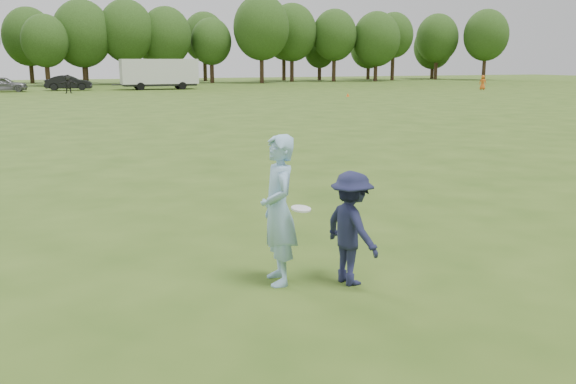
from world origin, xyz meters
name	(u,v)px	position (x,y,z in m)	size (l,w,h in m)	color
ground	(253,289)	(0.00, 0.00, 0.00)	(200.00, 200.00, 0.00)	#304D15
thrower	(278,210)	(0.43, 0.13, 1.04)	(0.76, 0.50, 2.08)	#8FBADD
defender	(351,228)	(1.35, -0.27, 0.79)	(1.03, 0.59, 1.59)	#1B1E3D
player_far_c	(483,83)	(40.91, 45.47, 0.76)	(0.75, 0.49, 1.53)	#D45C18
player_far_d	(68,84)	(-0.07, 54.38, 0.88)	(1.63, 0.52, 1.75)	black
car_e	(3,84)	(-5.94, 59.53, 0.76)	(1.80, 4.49, 1.53)	slate
car_f	(69,83)	(0.23, 60.68, 0.77)	(1.63, 4.67, 1.54)	black
field_cone	(348,95)	(22.01, 39.80, 0.15)	(0.28, 0.28, 0.30)	#EC4F0C
disc_in_play	(301,209)	(0.63, -0.19, 1.12)	(0.29, 0.29, 0.07)	white
cargo_trailer	(159,73)	(9.38, 59.12, 1.78)	(9.00, 2.75, 3.20)	silver
treeline	(81,35)	(2.81, 76.90, 6.26)	(130.35, 18.39, 11.74)	#332114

